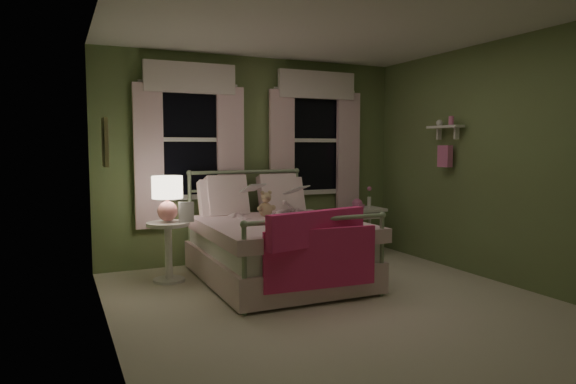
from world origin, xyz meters
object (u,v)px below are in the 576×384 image
bed (275,245)px  teddy_bear (266,206)px  nightstand_right (364,215)px  nightstand_left (168,243)px  child_left (238,195)px  table_lamp (167,194)px  child_right (283,194)px

bed → teddy_bear: (0.00, 0.26, 0.41)m
teddy_bear → nightstand_right: bearing=14.0°
teddy_bear → nightstand_left: (-1.08, 0.15, -0.37)m
bed → nightstand_left: (-1.08, 0.42, 0.03)m
bed → child_left: size_ratio=3.00×
child_left → table_lamp: bearing=1.2°
table_lamp → nightstand_right: (2.64, 0.24, -0.40)m
child_left → table_lamp: child_left is taller
child_left → teddy_bear: size_ratio=2.27×
child_right → table_lamp: 1.36m
child_left → nightstand_right: size_ratio=1.06×
teddy_bear → table_lamp: 1.10m
bed → nightstand_left: bed is taller
table_lamp → child_left: bearing=0.3°
bed → table_lamp: (-1.08, 0.42, 0.57)m
nightstand_left → table_lamp: (-0.00, 0.00, 0.54)m
nightstand_left → table_lamp: table_lamp is taller
child_left → table_lamp: (-0.80, -0.00, 0.05)m
nightstand_right → child_right: bearing=-169.7°
child_right → nightstand_left: child_right is taller
child_left → bed: bearing=124.5°
teddy_bear → table_lamp: (-1.08, 0.15, 0.16)m
nightstand_right → nightstand_left: bearing=-174.9°
nightstand_right → child_left: bearing=-172.8°
bed → child_right: size_ratio=3.01×
teddy_bear → nightstand_left: size_ratio=0.46×
child_left → child_right: (0.56, 0.00, -0.00)m
child_right → table_lamp: bearing=-11.5°
child_left → nightstand_right: bearing=-171.9°
nightstand_left → nightstand_right: bearing=5.1°
nightstand_left → table_lamp: bearing=180.0°
table_lamp → nightstand_left: bearing=0.0°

